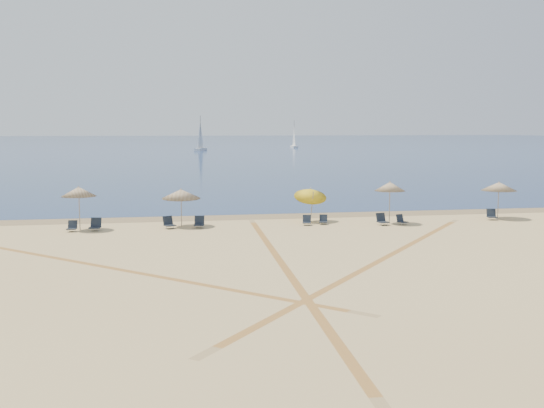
% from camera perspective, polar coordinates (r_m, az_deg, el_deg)
% --- Properties ---
extents(ground, '(160.00, 160.00, 0.00)m').
position_cam_1_polar(ground, '(21.06, 9.58, -9.87)').
color(ground, tan).
rests_on(ground, ground).
extents(ocean, '(500.00, 500.00, 0.00)m').
position_cam_1_polar(ocean, '(244.16, -8.37, 5.28)').
color(ocean, '#0C2151').
rests_on(ocean, ground).
extents(wet_sand, '(500.00, 500.00, 0.00)m').
position_cam_1_polar(wet_sand, '(43.95, -0.90, -1.07)').
color(wet_sand, olive).
rests_on(wet_sand, ground).
extents(umbrella_1, '(2.02, 2.02, 2.59)m').
position_cam_1_polar(umbrella_1, '(39.46, -16.50, 1.04)').
color(umbrella_1, gray).
rests_on(umbrella_1, ground).
extents(umbrella_2, '(2.32, 2.35, 2.32)m').
position_cam_1_polar(umbrella_2, '(39.62, -7.94, 0.88)').
color(umbrella_2, gray).
rests_on(umbrella_2, ground).
extents(umbrella_3, '(2.06, 2.12, 2.50)m').
position_cam_1_polar(umbrella_3, '(41.26, 3.39, 0.98)').
color(umbrella_3, gray).
rests_on(umbrella_3, ground).
extents(umbrella_4, '(1.90, 1.90, 2.66)m').
position_cam_1_polar(umbrella_4, '(41.02, 10.25, 1.51)').
color(umbrella_4, gray).
rests_on(umbrella_4, ground).
extents(umbrella_5, '(2.27, 2.27, 2.46)m').
position_cam_1_polar(umbrella_5, '(45.11, 19.18, 1.46)').
color(umbrella_5, gray).
rests_on(umbrella_5, ground).
extents(chair_2, '(0.58, 0.66, 0.63)m').
position_cam_1_polar(chair_2, '(39.31, -17.03, -1.90)').
color(chair_2, black).
rests_on(chair_2, ground).
extents(chair_3, '(0.73, 0.82, 0.74)m').
position_cam_1_polar(chair_3, '(39.24, -15.15, -1.78)').
color(chair_3, black).
rests_on(chair_3, ground).
extents(chair_4, '(0.82, 0.88, 0.72)m').
position_cam_1_polar(chair_4, '(39.20, -8.98, -1.65)').
color(chair_4, black).
rests_on(chair_4, ground).
extents(chair_5, '(0.68, 0.77, 0.70)m').
position_cam_1_polar(chair_5, '(39.18, -6.37, -1.62)').
color(chair_5, black).
rests_on(chair_5, ground).
extents(chair_6, '(0.63, 0.70, 0.61)m').
position_cam_1_polar(chair_6, '(40.06, 3.06, -1.46)').
color(chair_6, black).
rests_on(chair_6, ground).
extents(chair_7, '(0.63, 0.69, 0.59)m').
position_cam_1_polar(chair_7, '(40.47, 4.50, -1.41)').
color(chair_7, black).
rests_on(chair_7, ground).
extents(chair_8, '(0.74, 0.82, 0.72)m').
position_cam_1_polar(chair_8, '(40.62, 9.57, -1.37)').
color(chair_8, black).
rests_on(chair_8, ground).
extents(chair_9, '(0.71, 0.76, 0.62)m').
position_cam_1_polar(chair_9, '(41.04, 11.21, -1.38)').
color(chair_9, black).
rests_on(chair_9, ground).
extents(chair_10, '(0.73, 0.80, 0.69)m').
position_cam_1_polar(chair_10, '(44.65, 18.60, -0.91)').
color(chair_10, black).
rests_on(chair_10, ground).
extents(sailboat_0, '(3.56, 6.05, 8.81)m').
position_cam_1_polar(sailboat_0, '(166.42, -6.25, 5.57)').
color(sailboat_0, white).
rests_on(sailboat_0, ocean).
extents(sailboat_1, '(1.39, 5.29, 7.87)m').
position_cam_1_polar(sailboat_1, '(188.45, 1.93, 5.66)').
color(sailboat_1, white).
rests_on(sailboat_1, ocean).
extents(tire_tracks, '(53.56, 42.06, 0.00)m').
position_cam_1_polar(tire_tracks, '(28.90, -1.99, -5.21)').
color(tire_tracks, tan).
rests_on(tire_tracks, ground).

